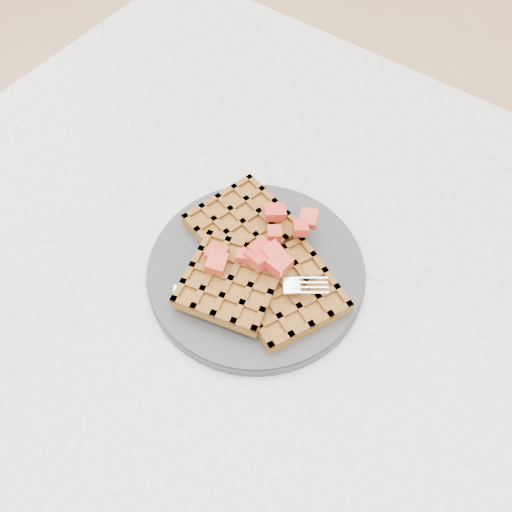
% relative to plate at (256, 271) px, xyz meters
% --- Properties ---
extents(ground, '(4.00, 4.00, 0.00)m').
position_rel_plate_xyz_m(ground, '(0.11, 0.04, -0.76)').
color(ground, tan).
rests_on(ground, ground).
extents(table, '(1.20, 0.80, 0.75)m').
position_rel_plate_xyz_m(table, '(0.11, 0.04, -0.12)').
color(table, silver).
rests_on(table, ground).
extents(plate, '(0.25, 0.25, 0.02)m').
position_rel_plate_xyz_m(plate, '(0.00, 0.00, 0.00)').
color(plate, '#252528').
rests_on(plate, table).
extents(waffles, '(0.23, 0.20, 0.03)m').
position_rel_plate_xyz_m(waffles, '(0.00, -0.00, 0.02)').
color(waffles, brown).
rests_on(waffles, plate).
extents(strawberry_pile, '(0.15, 0.15, 0.02)m').
position_rel_plate_xyz_m(strawberry_pile, '(0.00, -0.00, 0.05)').
color(strawberry_pile, maroon).
rests_on(strawberry_pile, waffles).
extents(fork, '(0.16, 0.13, 0.02)m').
position_rel_plate_xyz_m(fork, '(0.03, -0.03, 0.02)').
color(fork, silver).
rests_on(fork, plate).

